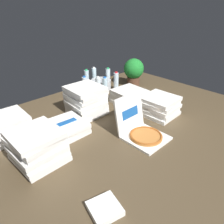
{
  "coord_description": "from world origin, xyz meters",
  "views": [
    {
      "loc": [
        -1.25,
        -1.22,
        1.11
      ],
      "look_at": [
        0.02,
        0.1,
        0.14
      ],
      "focal_mm": 33.88,
      "sensor_mm": 36.0,
      "label": 1
    }
  ],
  "objects_px": {
    "open_pizza_box": "(141,130)",
    "water_bottle_3": "(94,76)",
    "ice_bucket": "(101,84)",
    "water_bottle_1": "(85,86)",
    "pizza_stack_center_far": "(66,128)",
    "pizza_stack_center_near": "(7,126)",
    "water_bottle_2": "(108,77)",
    "pizza_stack_left_near": "(38,147)",
    "water_bottle_5": "(105,87)",
    "pizza_stack_right_far": "(129,96)",
    "water_bottle_0": "(116,81)",
    "pizza_stack_left_far": "(86,101)",
    "pizza_stack_right_mid": "(159,106)",
    "water_bottle_4": "(87,78)",
    "potted_plant": "(134,71)",
    "napkin_pile": "(105,209)",
    "water_bottle_6": "(98,86)"
  },
  "relations": [
    {
      "from": "potted_plant",
      "to": "open_pizza_box",
      "type": "bearing_deg",
      "value": -135.68
    },
    {
      "from": "open_pizza_box",
      "to": "water_bottle_3",
      "type": "height_order",
      "value": "open_pizza_box"
    },
    {
      "from": "pizza_stack_center_near",
      "to": "pizza_stack_right_far",
      "type": "relative_size",
      "value": 1.02
    },
    {
      "from": "pizza_stack_left_far",
      "to": "water_bottle_5",
      "type": "bearing_deg",
      "value": 26.07
    },
    {
      "from": "pizza_stack_center_far",
      "to": "water_bottle_5",
      "type": "relative_size",
      "value": 1.51
    },
    {
      "from": "pizza_stack_right_far",
      "to": "napkin_pile",
      "type": "bearing_deg",
      "value": -143.41
    },
    {
      "from": "pizza_stack_right_mid",
      "to": "water_bottle_4",
      "type": "distance_m",
      "value": 1.21
    },
    {
      "from": "pizza_stack_center_near",
      "to": "water_bottle_2",
      "type": "relative_size",
      "value": 1.5
    },
    {
      "from": "water_bottle_1",
      "to": "open_pizza_box",
      "type": "bearing_deg",
      "value": -101.44
    },
    {
      "from": "water_bottle_0",
      "to": "open_pizza_box",
      "type": "bearing_deg",
      "value": -123.61
    },
    {
      "from": "pizza_stack_left_near",
      "to": "water_bottle_2",
      "type": "xyz_separation_m",
      "value": [
        1.53,
        0.87,
        -0.02
      ]
    },
    {
      "from": "napkin_pile",
      "to": "pizza_stack_center_far",
      "type": "bearing_deg",
      "value": 71.28
    },
    {
      "from": "pizza_stack_center_near",
      "to": "pizza_stack_left_near",
      "type": "height_order",
      "value": "pizza_stack_left_near"
    },
    {
      "from": "pizza_stack_left_far",
      "to": "water_bottle_0",
      "type": "relative_size",
      "value": 1.52
    },
    {
      "from": "pizza_stack_left_near",
      "to": "pizza_stack_left_far",
      "type": "height_order",
      "value": "pizza_stack_left_far"
    },
    {
      "from": "pizza_stack_right_far",
      "to": "water_bottle_1",
      "type": "bearing_deg",
      "value": 113.05
    },
    {
      "from": "open_pizza_box",
      "to": "water_bottle_0",
      "type": "relative_size",
      "value": 1.67
    },
    {
      "from": "pizza_stack_center_near",
      "to": "pizza_stack_center_far",
      "type": "xyz_separation_m",
      "value": [
        0.4,
        -0.34,
        -0.04
      ]
    },
    {
      "from": "ice_bucket",
      "to": "water_bottle_2",
      "type": "bearing_deg",
      "value": 18.57
    },
    {
      "from": "pizza_stack_right_mid",
      "to": "water_bottle_5",
      "type": "relative_size",
      "value": 1.53
    },
    {
      "from": "water_bottle_0",
      "to": "water_bottle_4",
      "type": "distance_m",
      "value": 0.43
    },
    {
      "from": "pizza_stack_right_far",
      "to": "water_bottle_0",
      "type": "xyz_separation_m",
      "value": [
        0.18,
        0.41,
        0.04
      ]
    },
    {
      "from": "pizza_stack_center_far",
      "to": "pizza_stack_center_near",
      "type": "bearing_deg",
      "value": 139.74
    },
    {
      "from": "water_bottle_1",
      "to": "water_bottle_3",
      "type": "distance_m",
      "value": 0.41
    },
    {
      "from": "open_pizza_box",
      "to": "pizza_stack_left_far",
      "type": "bearing_deg",
      "value": 97.21
    },
    {
      "from": "open_pizza_box",
      "to": "water_bottle_4",
      "type": "bearing_deg",
      "value": 72.38
    },
    {
      "from": "water_bottle_1",
      "to": "pizza_stack_center_near",
      "type": "bearing_deg",
      "value": -165.91
    },
    {
      "from": "pizza_stack_right_far",
      "to": "pizza_stack_right_mid",
      "type": "distance_m",
      "value": 0.43
    },
    {
      "from": "water_bottle_5",
      "to": "potted_plant",
      "type": "relative_size",
      "value": 0.64
    },
    {
      "from": "pizza_stack_right_mid",
      "to": "water_bottle_2",
      "type": "bearing_deg",
      "value": 78.22
    },
    {
      "from": "pizza_stack_left_near",
      "to": "water_bottle_0",
      "type": "xyz_separation_m",
      "value": [
        1.48,
        0.65,
        -0.02
      ]
    },
    {
      "from": "water_bottle_0",
      "to": "water_bottle_3",
      "type": "relative_size",
      "value": 1.0
    },
    {
      "from": "pizza_stack_left_near",
      "to": "water_bottle_3",
      "type": "xyz_separation_m",
      "value": [
        1.4,
        1.04,
        -0.02
      ]
    },
    {
      "from": "ice_bucket",
      "to": "napkin_pile",
      "type": "bearing_deg",
      "value": -130.65
    },
    {
      "from": "pizza_stack_center_near",
      "to": "open_pizza_box",
      "type": "bearing_deg",
      "value": -44.86
    },
    {
      "from": "pizza_stack_center_near",
      "to": "pizza_stack_right_mid",
      "type": "distance_m",
      "value": 1.52
    },
    {
      "from": "ice_bucket",
      "to": "water_bottle_5",
      "type": "bearing_deg",
      "value": -118.66
    },
    {
      "from": "pizza_stack_right_far",
      "to": "water_bottle_2",
      "type": "distance_m",
      "value": 0.67
    },
    {
      "from": "water_bottle_6",
      "to": "pizza_stack_center_far",
      "type": "bearing_deg",
      "value": -149.4
    },
    {
      "from": "ice_bucket",
      "to": "water_bottle_1",
      "type": "distance_m",
      "value": 0.29
    },
    {
      "from": "pizza_stack_right_mid",
      "to": "water_bottle_1",
      "type": "xyz_separation_m",
      "value": [
        -0.25,
        0.99,
        0.02
      ]
    },
    {
      "from": "water_bottle_1",
      "to": "water_bottle_2",
      "type": "relative_size",
      "value": 1.0
    },
    {
      "from": "pizza_stack_center_far",
      "to": "pizza_stack_right_mid",
      "type": "bearing_deg",
      "value": -21.85
    },
    {
      "from": "water_bottle_1",
      "to": "pizza_stack_center_far",
      "type": "bearing_deg",
      "value": -138.68
    },
    {
      "from": "water_bottle_1",
      "to": "pizza_stack_right_mid",
      "type": "bearing_deg",
      "value": -75.84
    },
    {
      "from": "pizza_stack_left_far",
      "to": "water_bottle_3",
      "type": "relative_size",
      "value": 1.52
    },
    {
      "from": "pizza_stack_left_near",
      "to": "potted_plant",
      "type": "relative_size",
      "value": 0.99
    },
    {
      "from": "pizza_stack_center_near",
      "to": "ice_bucket",
      "type": "relative_size",
      "value": 1.38
    },
    {
      "from": "pizza_stack_right_mid",
      "to": "ice_bucket",
      "type": "relative_size",
      "value": 1.4
    },
    {
      "from": "pizza_stack_center_far",
      "to": "ice_bucket",
      "type": "distance_m",
      "value": 1.15
    }
  ]
}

